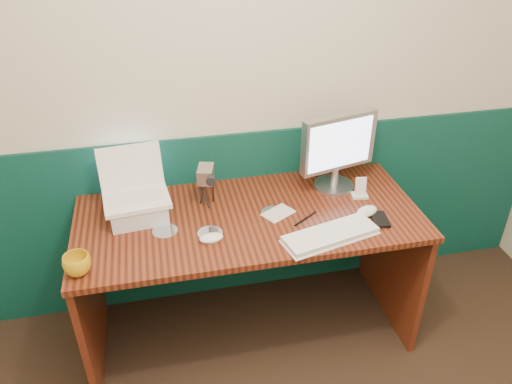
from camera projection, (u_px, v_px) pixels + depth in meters
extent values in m
cube|color=beige|center=(238.00, 85.00, 2.36)|extent=(3.50, 0.04, 2.50)
cube|color=#073226|center=(241.00, 216.00, 2.75)|extent=(3.48, 0.02, 1.00)
cube|color=#37130A|center=(250.00, 277.00, 2.52)|extent=(1.60, 0.70, 0.75)
cube|color=silver|center=(138.00, 209.00, 2.28)|extent=(0.27, 0.24, 0.09)
cube|color=white|center=(330.00, 235.00, 2.17)|extent=(0.44, 0.24, 0.02)
ellipsoid|color=silver|center=(367.00, 211.00, 2.31)|extent=(0.14, 0.11, 0.04)
ellipsoid|color=white|center=(211.00, 238.00, 2.14)|extent=(0.11, 0.07, 0.03)
imported|color=gold|center=(77.00, 265.00, 1.95)|extent=(0.12, 0.12, 0.09)
cylinder|color=silver|center=(210.00, 235.00, 2.17)|extent=(0.11, 0.11, 0.02)
cylinder|color=#AFB5C0|center=(165.00, 231.00, 2.21)|extent=(0.11, 0.11, 0.00)
cylinder|color=silver|center=(273.00, 212.00, 2.34)|extent=(0.11, 0.11, 0.00)
cylinder|color=black|center=(305.00, 218.00, 2.29)|extent=(0.13, 0.09, 0.01)
cube|color=silver|center=(278.00, 213.00, 2.33)|extent=(0.17, 0.16, 0.00)
cube|color=silver|center=(360.00, 195.00, 2.45)|extent=(0.08, 0.07, 0.01)
cube|color=silver|center=(361.00, 186.00, 2.42)|extent=(0.06, 0.03, 0.09)
cube|color=black|center=(380.00, 219.00, 2.28)|extent=(0.09, 0.13, 0.01)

